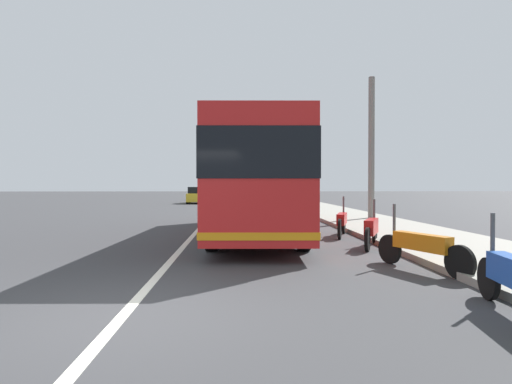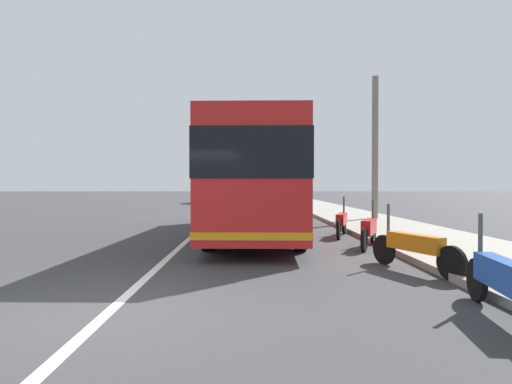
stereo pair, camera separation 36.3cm
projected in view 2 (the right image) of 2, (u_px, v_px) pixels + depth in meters
ground_plane at (105, 315)px, 5.39m from camera, size 220.00×220.00×0.00m
sidewalk_curb at (392, 228)px, 15.52m from camera, size 110.00×3.60×0.14m
lane_divider_line at (198, 231)px, 15.39m from camera, size 110.00×0.16×0.01m
coach_bus at (257, 177)px, 14.26m from camera, size 11.35×2.96×3.35m
motorcycle_angled at (502, 281)px, 5.24m from camera, size 2.23×0.42×1.25m
motorcycle_mid_row at (414, 247)px, 8.09m from camera, size 2.18×0.97×1.25m
motorcycle_far_end at (369, 230)px, 11.18m from camera, size 2.00×0.96×1.25m
motorcycle_by_tree at (342, 222)px, 13.62m from camera, size 2.13×0.78×1.26m
car_far_distant at (205, 195)px, 39.03m from camera, size 4.17×2.05×1.49m
car_behind_bus at (216, 194)px, 46.04m from camera, size 4.60×2.06×1.44m
car_side_street at (251, 194)px, 47.92m from camera, size 3.99×1.93×1.40m
utility_pole at (375, 149)px, 19.50m from camera, size 0.29×0.29×6.60m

